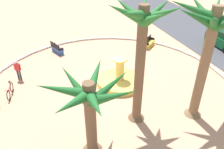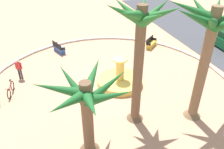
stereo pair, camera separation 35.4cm
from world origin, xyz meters
TOP-DOWN VIEW (x-y plane):
  - ground_plane at (0.00, 0.00)m, footprint 80.00×80.00m
  - plaza_curb at (0.00, 0.00)m, footprint 18.47×18.47m
  - fountain at (-0.07, 0.89)m, footprint 3.37×3.37m
  - palm_tree_near_fountain at (5.25, -2.64)m, footprint 4.47×4.51m
  - palm_tree_by_curb at (4.58, 4.02)m, footprint 4.53×4.55m
  - palm_tree_mid_plaza at (3.73, 0.53)m, footprint 3.45×3.56m
  - bench_east at (-5.39, 6.07)m, footprint 1.43×1.53m
  - bench_west at (-7.04, -2.80)m, footprint 1.67×1.05m
  - bicycle_red_frame at (-1.26, -6.81)m, footprint 1.70×0.47m
  - person_cyclist_helmet at (-3.17, -6.18)m, footprint 0.32×0.49m

SIDE VIEW (x-z plane):
  - ground_plane at x=0.00m, z-range 0.00..0.00m
  - plaza_curb at x=0.00m, z-range 0.00..0.20m
  - fountain at x=-0.07m, z-range -0.78..1.40m
  - bench_east at x=-5.39m, z-range -0.15..0.85m
  - bench_west at x=-7.04m, z-range -0.15..0.85m
  - bicycle_red_frame at x=-1.26m, z-range -0.09..0.86m
  - person_cyclist_helmet at x=-3.17m, z-range 0.10..1.75m
  - palm_tree_near_fountain at x=5.25m, z-range 0.97..5.45m
  - palm_tree_mid_plaza at x=3.73m, z-range 1.51..8.69m
  - palm_tree_by_curb at x=4.58m, z-range 1.68..8.73m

